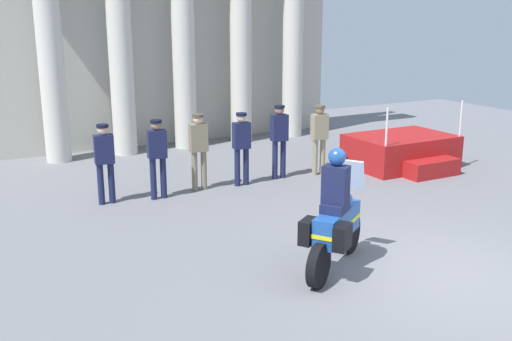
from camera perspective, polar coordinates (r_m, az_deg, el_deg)
ground_plane at (r=9.44m, az=17.76°, el=-9.45°), size 28.00×28.00×0.00m
colonnade_backdrop at (r=17.60m, az=-7.69°, el=14.73°), size 10.46×1.49×7.04m
reviewing_stand at (r=15.48m, az=13.86°, el=1.74°), size 2.53×2.25×1.71m
officer_in_row_0 at (r=12.33m, az=-14.31°, el=1.23°), size 0.40×0.26×1.64m
officer_in_row_1 at (r=12.45m, az=-9.44°, el=1.70°), size 0.40×0.26×1.68m
officer_in_row_2 at (r=12.96m, az=-5.52°, el=2.38°), size 0.40×0.26×1.69m
officer_in_row_3 at (r=13.27m, az=-1.39°, el=2.65°), size 0.40×0.26×1.66m
officer_in_row_4 at (r=13.84m, az=2.24°, el=3.35°), size 0.40×0.26×1.73m
officer_in_row_5 at (r=14.28m, az=6.09°, el=3.50°), size 0.40×0.26×1.68m
motorcycle_with_rider at (r=8.94m, az=7.62°, el=-4.74°), size 1.79×1.30×1.90m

